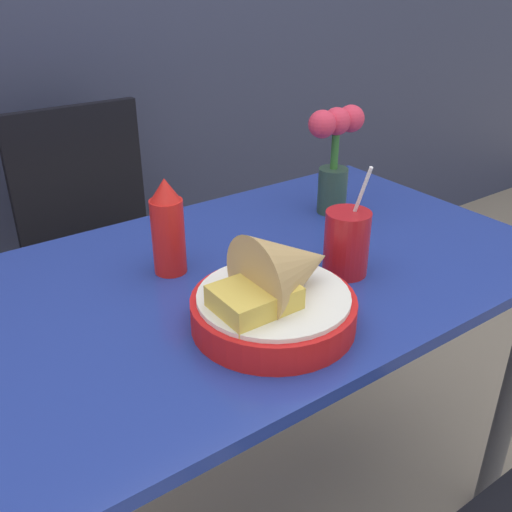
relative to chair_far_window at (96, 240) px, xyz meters
The scene contains 6 objects.
dining_table 0.75m from the chair_far_window, 83.59° to the right, with size 1.16×0.72×0.77m.
chair_far_window is the anchor object (origin of this frame).
food_basket 0.96m from the chair_far_window, 90.82° to the right, with size 0.27×0.27×0.17m.
ketchup_bottle 0.72m from the chair_far_window, 96.59° to the right, with size 0.06×0.06×0.19m.
drink_cup 0.92m from the chair_far_window, 77.02° to the right, with size 0.09×0.09×0.22m.
flower_vase 0.81m from the chair_far_window, 58.17° to the right, with size 0.15×0.07×0.25m.
Camera 1 is at (-0.59, -0.81, 1.31)m, focal length 40.00 mm.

